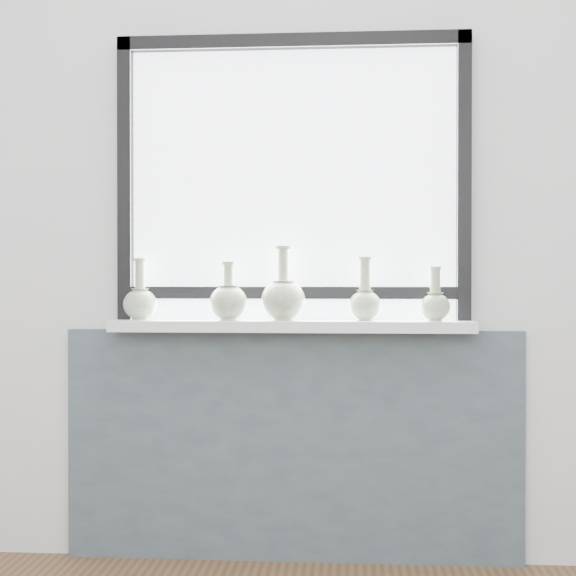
# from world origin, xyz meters

# --- Properties ---
(back_wall) EXTENTS (3.60, 0.02, 2.60)m
(back_wall) POSITION_xyz_m (0.00, 1.81, 1.30)
(back_wall) COLOR silver
(back_wall) RESTS_ON ground
(apron_panel) EXTENTS (1.70, 0.03, 0.86)m
(apron_panel) POSITION_xyz_m (0.00, 1.78, 0.43)
(apron_panel) COLOR #485961
(apron_panel) RESTS_ON ground
(windowsill) EXTENTS (1.32, 0.18, 0.04)m
(windowsill) POSITION_xyz_m (0.00, 1.71, 0.88)
(windowsill) COLOR silver
(windowsill) RESTS_ON apron_panel
(window) EXTENTS (1.30, 0.06, 1.05)m
(window) POSITION_xyz_m (0.00, 1.77, 1.44)
(window) COLOR black
(window) RESTS_ON windowsill
(vase_a) EXTENTS (0.12, 0.12, 0.23)m
(vase_a) POSITION_xyz_m (-0.56, 1.72, 0.97)
(vase_a) COLOR #A1B491
(vase_a) RESTS_ON windowsill
(vase_b) EXTENTS (0.14, 0.14, 0.21)m
(vase_b) POSITION_xyz_m (-0.23, 1.70, 0.97)
(vase_b) COLOR #A1B491
(vase_b) RESTS_ON windowsill
(vase_c) EXTENTS (0.16, 0.16, 0.27)m
(vase_c) POSITION_xyz_m (-0.03, 1.71, 0.98)
(vase_c) COLOR #A1B491
(vase_c) RESTS_ON windowsill
(vase_d) EXTENTS (0.12, 0.12, 0.23)m
(vase_d) POSITION_xyz_m (0.27, 1.72, 0.97)
(vase_d) COLOR #A1B491
(vase_d) RESTS_ON windowsill
(vase_e) EXTENTS (0.11, 0.11, 0.20)m
(vase_e) POSITION_xyz_m (0.52, 1.70, 0.96)
(vase_e) COLOR #A1B491
(vase_e) RESTS_ON windowsill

